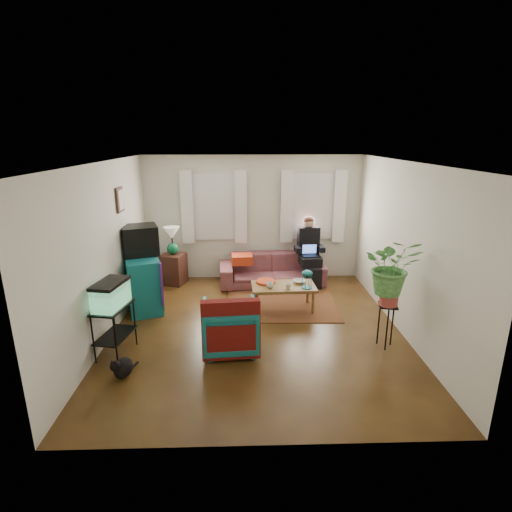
{
  "coord_description": "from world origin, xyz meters",
  "views": [
    {
      "loc": [
        -0.19,
        -5.75,
        2.94
      ],
      "look_at": [
        0.0,
        0.4,
        1.1
      ],
      "focal_mm": 28.0,
      "sensor_mm": 36.0,
      "label": 1
    }
  ],
  "objects_px": {
    "dresser": "(143,282)",
    "armchair": "(230,324)",
    "side_table": "(174,269)",
    "sofa": "(272,265)",
    "coffee_table": "(283,297)",
    "aquarium_stand": "(115,331)",
    "plant_stand": "(386,326)"
  },
  "relations": [
    {
      "from": "dresser",
      "to": "armchair",
      "type": "relative_size",
      "value": 1.37
    },
    {
      "from": "side_table",
      "to": "armchair",
      "type": "bearing_deg",
      "value": -65.52
    },
    {
      "from": "sofa",
      "to": "coffee_table",
      "type": "bearing_deg",
      "value": -88.78
    },
    {
      "from": "aquarium_stand",
      "to": "armchair",
      "type": "xyz_separation_m",
      "value": [
        1.6,
        0.07,
        0.03
      ]
    },
    {
      "from": "plant_stand",
      "to": "dresser",
      "type": "bearing_deg",
      "value": 158.29
    },
    {
      "from": "sofa",
      "to": "armchair",
      "type": "bearing_deg",
      "value": -110.22
    },
    {
      "from": "aquarium_stand",
      "to": "coffee_table",
      "type": "height_order",
      "value": "aquarium_stand"
    },
    {
      "from": "sofa",
      "to": "dresser",
      "type": "relative_size",
      "value": 2.0
    },
    {
      "from": "dresser",
      "to": "aquarium_stand",
      "type": "distance_m",
      "value": 1.62
    },
    {
      "from": "coffee_table",
      "to": "side_table",
      "type": "bearing_deg",
      "value": 145.02
    },
    {
      "from": "coffee_table",
      "to": "armchair",
      "type": "bearing_deg",
      "value": -125.49
    },
    {
      "from": "aquarium_stand",
      "to": "armchair",
      "type": "distance_m",
      "value": 1.6
    },
    {
      "from": "dresser",
      "to": "coffee_table",
      "type": "relative_size",
      "value": 0.97
    },
    {
      "from": "dresser",
      "to": "coffee_table",
      "type": "xyz_separation_m",
      "value": [
        2.48,
        -0.18,
        -0.25
      ]
    },
    {
      "from": "sofa",
      "to": "armchair",
      "type": "relative_size",
      "value": 2.73
    },
    {
      "from": "dresser",
      "to": "coffee_table",
      "type": "height_order",
      "value": "dresser"
    },
    {
      "from": "dresser",
      "to": "aquarium_stand",
      "type": "height_order",
      "value": "dresser"
    },
    {
      "from": "sofa",
      "to": "coffee_table",
      "type": "distance_m",
      "value": 1.31
    },
    {
      "from": "sofa",
      "to": "aquarium_stand",
      "type": "distance_m",
      "value": 3.62
    },
    {
      "from": "coffee_table",
      "to": "plant_stand",
      "type": "xyz_separation_m",
      "value": [
        1.35,
        -1.34,
        0.1
      ]
    },
    {
      "from": "plant_stand",
      "to": "armchair",
      "type": "bearing_deg",
      "value": -179.64
    },
    {
      "from": "side_table",
      "to": "aquarium_stand",
      "type": "relative_size",
      "value": 0.89
    },
    {
      "from": "armchair",
      "to": "coffee_table",
      "type": "distance_m",
      "value": 1.63
    },
    {
      "from": "side_table",
      "to": "coffee_table",
      "type": "relative_size",
      "value": 0.58
    },
    {
      "from": "side_table",
      "to": "dresser",
      "type": "distance_m",
      "value": 1.26
    },
    {
      "from": "sofa",
      "to": "coffee_table",
      "type": "xyz_separation_m",
      "value": [
        0.11,
        -1.3,
        -0.19
      ]
    },
    {
      "from": "coffee_table",
      "to": "plant_stand",
      "type": "distance_m",
      "value": 1.91
    },
    {
      "from": "side_table",
      "to": "plant_stand",
      "type": "relative_size",
      "value": 0.97
    },
    {
      "from": "armchair",
      "to": "side_table",
      "type": "bearing_deg",
      "value": -69.99
    },
    {
      "from": "dresser",
      "to": "plant_stand",
      "type": "relative_size",
      "value": 1.64
    },
    {
      "from": "armchair",
      "to": "coffee_table",
      "type": "bearing_deg",
      "value": -127.83
    },
    {
      "from": "sofa",
      "to": "plant_stand",
      "type": "distance_m",
      "value": 3.02
    }
  ]
}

